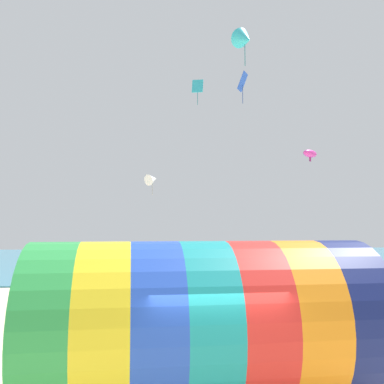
# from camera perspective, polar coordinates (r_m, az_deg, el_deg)

# --- Properties ---
(sea) EXTENTS (120.00, 40.00, 0.10)m
(sea) POSITION_cam_1_polar(r_m,az_deg,el_deg) (46.88, -4.48, -8.92)
(sea) COLOR teal
(sea) RESTS_ON ground
(giant_inflatable_tube) EXTENTS (7.08, 3.65, 3.36)m
(giant_inflatable_tube) POSITION_cam_1_polar(r_m,az_deg,el_deg) (9.22, 1.53, -17.05)
(giant_inflatable_tube) COLOR green
(giant_inflatable_tube) RESTS_ON ground
(kite_white_delta) EXTENTS (0.91, 0.90, 1.14)m
(kite_white_delta) POSITION_cam_1_polar(r_m,az_deg,el_deg) (21.90, -5.31, 1.69)
(kite_white_delta) COLOR white
(kite_cyan_diamond) EXTENTS (0.71, 0.52, 1.52)m
(kite_cyan_diamond) POSITION_cam_1_polar(r_m,az_deg,el_deg) (25.25, 0.74, 13.89)
(kite_cyan_diamond) COLOR #2DB2C6
(kite_cyan_delta) EXTENTS (1.16, 1.32, 1.66)m
(kite_cyan_delta) POSITION_cam_1_polar(r_m,az_deg,el_deg) (18.52, 7.05, 19.59)
(kite_cyan_delta) COLOR #2DB2C6
(kite_magenta_parafoil) EXTENTS (1.42, 1.33, 0.75)m
(kite_magenta_parafoil) POSITION_cam_1_polar(r_m,az_deg,el_deg) (25.87, 15.46, 4.95)
(kite_magenta_parafoil) COLOR #D1339E
(kite_blue_diamond) EXTENTS (0.74, 0.85, 1.76)m
(kite_blue_diamond) POSITION_cam_1_polar(r_m,az_deg,el_deg) (25.06, 6.76, 14.35)
(kite_blue_diamond) COLOR blue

